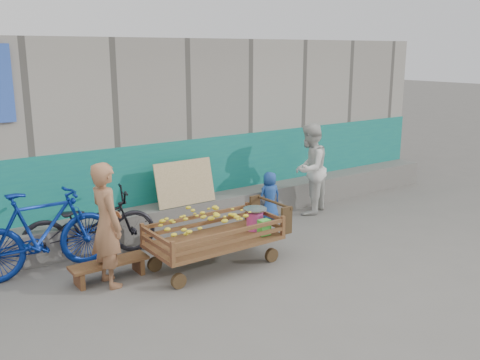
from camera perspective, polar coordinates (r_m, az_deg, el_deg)
ground at (r=6.74m, az=1.63°, el=-11.04°), size 80.00×80.00×0.00m
building_wall at (r=9.75m, az=-12.92°, el=5.39°), size 12.00×3.50×3.00m
banana_cart at (r=7.04m, az=-2.99°, el=-5.14°), size 1.90×0.87×0.81m
bench at (r=6.99m, az=-13.76°, el=-8.90°), size 0.98×0.29×0.24m
vendor_man at (r=6.65m, az=-14.00°, el=-4.65°), size 0.38×0.57×1.54m
woman at (r=9.40m, az=7.43°, el=1.19°), size 0.97×0.89×1.60m
child at (r=9.06m, az=3.18°, el=-1.70°), size 0.43×0.31×0.83m
bicycle_dark at (r=7.68m, az=-15.77°, el=-4.59°), size 1.91×1.03×0.95m
bicycle_blue at (r=7.28m, az=-20.35°, el=-5.26°), size 1.86×0.53×1.12m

